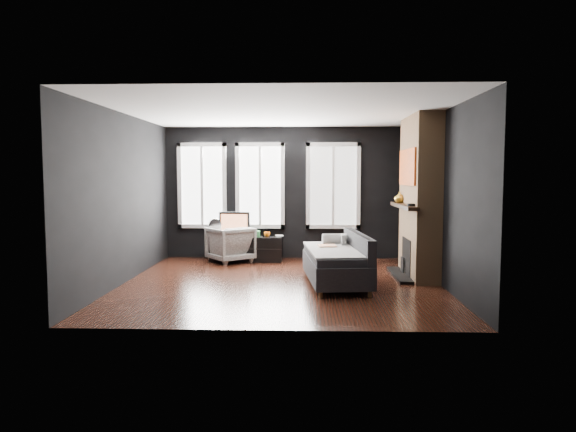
{
  "coord_description": "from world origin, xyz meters",
  "views": [
    {
      "loc": [
        0.39,
        -8.06,
        1.72
      ],
      "look_at": [
        0.1,
        0.3,
        1.05
      ],
      "focal_mm": 32.0,
      "sensor_mm": 36.0,
      "label": 1
    }
  ],
  "objects_px": {
    "book": "(276,231)",
    "mantel_vase": "(400,197)",
    "monitor": "(234,222)",
    "mug": "(267,234)",
    "media_console": "(246,249)",
    "sofa": "(336,259)",
    "armchair": "(230,242)"
  },
  "relations": [
    {
      "from": "sofa",
      "to": "mug",
      "type": "height_order",
      "value": "sofa"
    },
    {
      "from": "armchair",
      "to": "mug",
      "type": "distance_m",
      "value": 0.75
    },
    {
      "from": "mug",
      "to": "book",
      "type": "height_order",
      "value": "book"
    },
    {
      "from": "sofa",
      "to": "mug",
      "type": "bearing_deg",
      "value": 113.93
    },
    {
      "from": "mug",
      "to": "mantel_vase",
      "type": "bearing_deg",
      "value": -23.0
    },
    {
      "from": "armchair",
      "to": "mantel_vase",
      "type": "xyz_separation_m",
      "value": [
        3.15,
        -0.9,
        0.94
      ]
    },
    {
      "from": "mug",
      "to": "mantel_vase",
      "type": "height_order",
      "value": "mantel_vase"
    },
    {
      "from": "book",
      "to": "mantel_vase",
      "type": "relative_size",
      "value": 1.07
    },
    {
      "from": "armchair",
      "to": "mug",
      "type": "xyz_separation_m",
      "value": [
        0.72,
        0.13,
        0.17
      ]
    },
    {
      "from": "book",
      "to": "mantel_vase",
      "type": "distance_m",
      "value": 2.63
    },
    {
      "from": "sofa",
      "to": "armchair",
      "type": "height_order",
      "value": "sofa"
    },
    {
      "from": "armchair",
      "to": "book",
      "type": "height_order",
      "value": "armchair"
    },
    {
      "from": "media_console",
      "to": "mantel_vase",
      "type": "relative_size",
      "value": 7.26
    },
    {
      "from": "monitor",
      "to": "mantel_vase",
      "type": "height_order",
      "value": "mantel_vase"
    },
    {
      "from": "armchair",
      "to": "monitor",
      "type": "distance_m",
      "value": 0.42
    },
    {
      "from": "monitor",
      "to": "book",
      "type": "distance_m",
      "value": 0.84
    },
    {
      "from": "monitor",
      "to": "mantel_vase",
      "type": "bearing_deg",
      "value": -12.79
    },
    {
      "from": "armchair",
      "to": "media_console",
      "type": "relative_size",
      "value": 0.54
    },
    {
      "from": "media_console",
      "to": "monitor",
      "type": "distance_m",
      "value": 0.58
    },
    {
      "from": "sofa",
      "to": "media_console",
      "type": "bearing_deg",
      "value": 121.3
    },
    {
      "from": "media_console",
      "to": "mug",
      "type": "relative_size",
      "value": 11.6
    },
    {
      "from": "sofa",
      "to": "media_console",
      "type": "distance_m",
      "value": 2.75
    },
    {
      "from": "sofa",
      "to": "book",
      "type": "bearing_deg",
      "value": 109.69
    },
    {
      "from": "sofa",
      "to": "book",
      "type": "distance_m",
      "value": 2.5
    },
    {
      "from": "media_console",
      "to": "monitor",
      "type": "relative_size",
      "value": 2.29
    },
    {
      "from": "media_console",
      "to": "mug",
      "type": "xyz_separation_m",
      "value": [
        0.42,
        -0.02,
        0.31
      ]
    },
    {
      "from": "monitor",
      "to": "book",
      "type": "xyz_separation_m",
      "value": [
        0.82,
        0.07,
        -0.17
      ]
    },
    {
      "from": "media_console",
      "to": "sofa",
      "type": "bearing_deg",
      "value": -51.08
    },
    {
      "from": "media_console",
      "to": "book",
      "type": "height_order",
      "value": "book"
    },
    {
      "from": "sofa",
      "to": "mug",
      "type": "xyz_separation_m",
      "value": [
        -1.24,
        2.17,
        0.15
      ]
    },
    {
      "from": "media_console",
      "to": "mug",
      "type": "distance_m",
      "value": 0.52
    },
    {
      "from": "media_console",
      "to": "mantel_vase",
      "type": "xyz_separation_m",
      "value": [
        2.85,
        -1.05,
        1.08
      ]
    }
  ]
}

